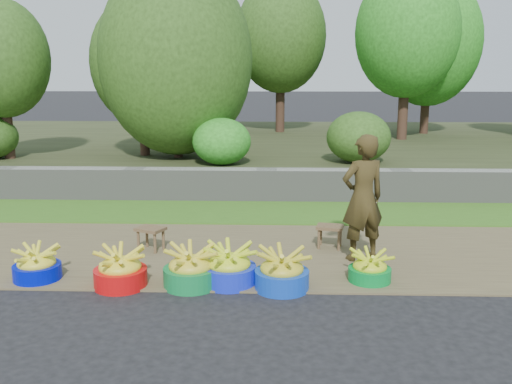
{
  "coord_description": "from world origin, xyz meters",
  "views": [
    {
      "loc": [
        0.14,
        -5.28,
        2.14
      ],
      "look_at": [
        -0.08,
        1.3,
        0.75
      ],
      "focal_mm": 40.0,
      "sensor_mm": 36.0,
      "label": 1
    }
  ],
  "objects_px": {
    "basin_a": "(37,266)",
    "stool_left": "(151,232)",
    "basin_f": "(370,269)",
    "basin_d": "(229,267)",
    "basin_c": "(191,269)",
    "basin_b": "(120,270)",
    "basin_e": "(282,272)",
    "stool_right": "(330,230)",
    "vendor_woman": "(363,198)"
  },
  "relations": [
    {
      "from": "basin_a",
      "to": "stool_left",
      "type": "xyz_separation_m",
      "value": [
        0.98,
        1.02,
        0.08
      ]
    },
    {
      "from": "basin_a",
      "to": "basin_f",
      "type": "height_order",
      "value": "basin_a"
    },
    {
      "from": "basin_d",
      "to": "basin_a",
      "type": "bearing_deg",
      "value": 179.07
    },
    {
      "from": "basin_c",
      "to": "stool_left",
      "type": "xyz_separation_m",
      "value": [
        -0.65,
        1.12,
        0.06
      ]
    },
    {
      "from": "basin_b",
      "to": "basin_e",
      "type": "bearing_deg",
      "value": -0.39
    },
    {
      "from": "basin_b",
      "to": "stool_right",
      "type": "xyz_separation_m",
      "value": [
        2.24,
        1.33,
        0.06
      ]
    },
    {
      "from": "basin_c",
      "to": "stool_left",
      "type": "distance_m",
      "value": 1.3
    },
    {
      "from": "basin_b",
      "to": "basin_d",
      "type": "relative_size",
      "value": 0.96
    },
    {
      "from": "basin_a",
      "to": "stool_right",
      "type": "xyz_separation_m",
      "value": [
        3.15,
        1.19,
        0.08
      ]
    },
    {
      "from": "basin_a",
      "to": "basin_f",
      "type": "xyz_separation_m",
      "value": [
        3.46,
        0.06,
        -0.02
      ]
    },
    {
      "from": "stool_left",
      "to": "vendor_woman",
      "type": "xyz_separation_m",
      "value": [
        2.49,
        -0.25,
        0.5
      ]
    },
    {
      "from": "vendor_woman",
      "to": "basin_e",
      "type": "bearing_deg",
      "value": 23.28
    },
    {
      "from": "basin_e",
      "to": "vendor_woman",
      "type": "distance_m",
      "value": 1.42
    },
    {
      "from": "basin_d",
      "to": "vendor_woman",
      "type": "relative_size",
      "value": 0.38
    },
    {
      "from": "basin_e",
      "to": "basin_d",
      "type": "bearing_deg",
      "value": 167.23
    },
    {
      "from": "stool_left",
      "to": "vendor_woman",
      "type": "bearing_deg",
      "value": -5.69
    },
    {
      "from": "stool_left",
      "to": "vendor_woman",
      "type": "distance_m",
      "value": 2.56
    },
    {
      "from": "stool_right",
      "to": "vendor_woman",
      "type": "distance_m",
      "value": 0.73
    },
    {
      "from": "stool_right",
      "to": "vendor_woman",
      "type": "height_order",
      "value": "vendor_woman"
    },
    {
      "from": "basin_f",
      "to": "stool_right",
      "type": "xyz_separation_m",
      "value": [
        -0.31,
        1.13,
        0.1
      ]
    },
    {
      "from": "basin_c",
      "to": "basin_a",
      "type": "bearing_deg",
      "value": 176.25
    },
    {
      "from": "basin_f",
      "to": "vendor_woman",
      "type": "relative_size",
      "value": 0.3
    },
    {
      "from": "basin_a",
      "to": "basin_e",
      "type": "relative_size",
      "value": 0.89
    },
    {
      "from": "basin_b",
      "to": "basin_f",
      "type": "bearing_deg",
      "value": 4.65
    },
    {
      "from": "basin_d",
      "to": "vendor_woman",
      "type": "bearing_deg",
      "value": 28.74
    },
    {
      "from": "basin_b",
      "to": "basin_d",
      "type": "height_order",
      "value": "basin_d"
    },
    {
      "from": "basin_a",
      "to": "stool_right",
      "type": "bearing_deg",
      "value": 20.7
    },
    {
      "from": "basin_e",
      "to": "stool_left",
      "type": "relative_size",
      "value": 1.39
    },
    {
      "from": "basin_b",
      "to": "basin_f",
      "type": "relative_size",
      "value": 1.22
    },
    {
      "from": "basin_c",
      "to": "basin_f",
      "type": "xyz_separation_m",
      "value": [
        1.83,
        0.17,
        -0.04
      ]
    },
    {
      "from": "basin_c",
      "to": "stool_right",
      "type": "distance_m",
      "value": 2.0
    },
    {
      "from": "basin_a",
      "to": "stool_left",
      "type": "bearing_deg",
      "value": 46.15
    },
    {
      "from": "basin_d",
      "to": "stool_right",
      "type": "bearing_deg",
      "value": 47.02
    },
    {
      "from": "basin_a",
      "to": "basin_c",
      "type": "xyz_separation_m",
      "value": [
        1.63,
        -0.11,
        0.02
      ]
    },
    {
      "from": "basin_c",
      "to": "basin_d",
      "type": "xyz_separation_m",
      "value": [
        0.39,
        0.07,
        0.0
      ]
    },
    {
      "from": "basin_e",
      "to": "stool_left",
      "type": "height_order",
      "value": "basin_e"
    },
    {
      "from": "basin_a",
      "to": "basin_c",
      "type": "distance_m",
      "value": 1.63
    },
    {
      "from": "basin_a",
      "to": "basin_e",
      "type": "distance_m",
      "value": 2.56
    },
    {
      "from": "basin_d",
      "to": "vendor_woman",
      "type": "distance_m",
      "value": 1.76
    },
    {
      "from": "basin_d",
      "to": "vendor_woman",
      "type": "height_order",
      "value": "vendor_woman"
    },
    {
      "from": "basin_a",
      "to": "vendor_woman",
      "type": "bearing_deg",
      "value": 12.47
    },
    {
      "from": "basin_f",
      "to": "stool_right",
      "type": "relative_size",
      "value": 1.22
    },
    {
      "from": "stool_left",
      "to": "stool_right",
      "type": "bearing_deg",
      "value": 4.58
    },
    {
      "from": "stool_left",
      "to": "vendor_woman",
      "type": "relative_size",
      "value": 0.27
    },
    {
      "from": "basin_e",
      "to": "stool_right",
      "type": "distance_m",
      "value": 1.48
    },
    {
      "from": "stool_left",
      "to": "vendor_woman",
      "type": "height_order",
      "value": "vendor_woman"
    },
    {
      "from": "stool_right",
      "to": "vendor_woman",
      "type": "relative_size",
      "value": 0.25
    },
    {
      "from": "stool_left",
      "to": "basin_a",
      "type": "bearing_deg",
      "value": -133.85
    },
    {
      "from": "basin_b",
      "to": "basin_c",
      "type": "bearing_deg",
      "value": 2.96
    },
    {
      "from": "basin_e",
      "to": "stool_right",
      "type": "relative_size",
      "value": 1.51
    }
  ]
}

